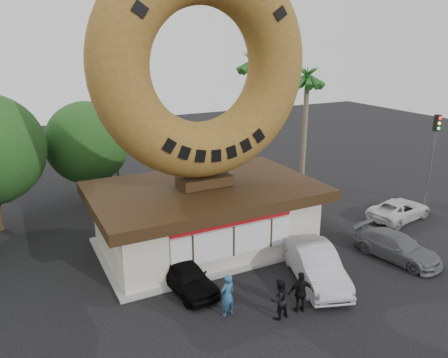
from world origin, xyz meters
TOP-DOWN VIEW (x-y plane):
  - ground at (0.00, 0.00)m, footprint 90.00×90.00m
  - donut_shop at (0.00, 5.98)m, footprint 11.20×7.20m
  - giant_donut at (0.00, 6.00)m, footprint 10.58×2.70m
  - tree_mid at (-4.00, 15.00)m, footprint 5.20×5.20m
  - palm_near at (7.50, 14.00)m, footprint 2.60×2.60m
  - palm_far at (11.00, 12.50)m, footprint 2.60×2.60m
  - street_lamp at (-1.86, 16.00)m, footprint 2.11×0.20m
  - traffic_signal at (14.00, 3.99)m, footprint 0.30×0.38m
  - person_left at (-1.75, 0.14)m, footprint 0.71×0.54m
  - person_center at (-0.08, -0.92)m, footprint 0.89×0.74m
  - person_right at (0.91, -0.95)m, footprint 1.08×0.68m
  - car_black at (-2.47, 2.56)m, footprint 1.95×3.89m
  - car_silver at (2.87, 0.62)m, footprint 3.12×5.12m
  - car_grey at (7.73, 0.48)m, footprint 2.55×4.57m
  - car_white at (11.75, 3.96)m, footprint 4.56×2.66m

SIDE VIEW (x-z plane):
  - ground at x=0.00m, z-range 0.00..0.00m
  - car_white at x=11.75m, z-range 0.00..1.19m
  - car_grey at x=7.73m, z-range 0.00..1.25m
  - car_black at x=-2.47m, z-range 0.00..1.27m
  - car_silver at x=2.87m, z-range 0.00..1.59m
  - person_center at x=-0.08m, z-range 0.00..1.67m
  - person_right at x=0.91m, z-range 0.00..1.71m
  - person_left at x=-1.75m, z-range 0.00..1.74m
  - donut_shop at x=0.00m, z-range -0.13..3.67m
  - traffic_signal at x=14.00m, z-range 0.83..6.90m
  - tree_mid at x=-4.00m, z-range 0.70..7.33m
  - street_lamp at x=-1.86m, z-range 0.48..8.48m
  - palm_far at x=11.00m, z-range 3.11..11.86m
  - palm_near at x=7.50m, z-range 3.54..13.29m
  - giant_donut at x=0.00m, z-range 3.80..14.38m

